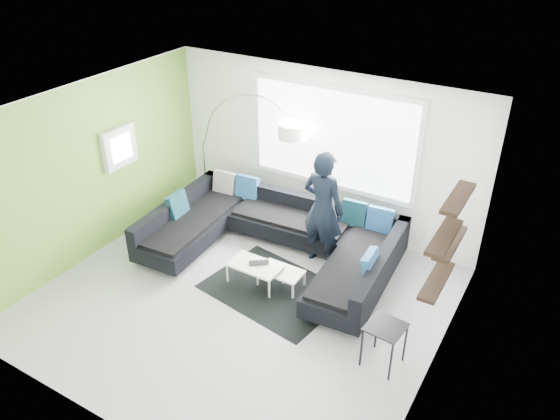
{
  "coord_description": "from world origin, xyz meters",
  "views": [
    {
      "loc": [
        3.64,
        -5.05,
        5.1
      ],
      "look_at": [
        0.13,
        0.9,
        1.11
      ],
      "focal_mm": 35.0,
      "sensor_mm": 36.0,
      "label": 1
    }
  ],
  "objects_px": {
    "arc_lamp": "(203,145)",
    "side_table": "(383,345)",
    "coffee_table": "(268,275)",
    "laptop": "(259,264)",
    "sectional_sofa": "(271,242)",
    "person": "(323,209)"
  },
  "relations": [
    {
      "from": "side_table",
      "to": "laptop",
      "type": "xyz_separation_m",
      "value": [
        -2.19,
        0.6,
        0.04
      ]
    },
    {
      "from": "sectional_sofa",
      "to": "person",
      "type": "distance_m",
      "value": 1.0
    },
    {
      "from": "laptop",
      "to": "coffee_table",
      "type": "bearing_deg",
      "value": -18.99
    },
    {
      "from": "person",
      "to": "sectional_sofa",
      "type": "bearing_deg",
      "value": 36.97
    },
    {
      "from": "sectional_sofa",
      "to": "side_table",
      "type": "relative_size",
      "value": 6.53
    },
    {
      "from": "laptop",
      "to": "person",
      "type": "bearing_deg",
      "value": 25.63
    },
    {
      "from": "sectional_sofa",
      "to": "arc_lamp",
      "type": "relative_size",
      "value": 1.73
    },
    {
      "from": "sectional_sofa",
      "to": "laptop",
      "type": "relative_size",
      "value": 11.0
    },
    {
      "from": "side_table",
      "to": "person",
      "type": "xyz_separation_m",
      "value": [
        -1.67,
        1.61,
        0.65
      ]
    },
    {
      "from": "sectional_sofa",
      "to": "laptop",
      "type": "distance_m",
      "value": 0.61
    },
    {
      "from": "arc_lamp",
      "to": "side_table",
      "type": "height_order",
      "value": "arc_lamp"
    },
    {
      "from": "coffee_table",
      "to": "laptop",
      "type": "distance_m",
      "value": 0.22
    },
    {
      "from": "coffee_table",
      "to": "person",
      "type": "xyz_separation_m",
      "value": [
        0.4,
        0.97,
        0.79
      ]
    },
    {
      "from": "coffee_table",
      "to": "laptop",
      "type": "height_order",
      "value": "laptop"
    },
    {
      "from": "sectional_sofa",
      "to": "side_table",
      "type": "distance_m",
      "value": 2.63
    },
    {
      "from": "arc_lamp",
      "to": "side_table",
      "type": "distance_m",
      "value": 5.09
    },
    {
      "from": "laptop",
      "to": "arc_lamp",
      "type": "bearing_deg",
      "value": 106.46
    },
    {
      "from": "sectional_sofa",
      "to": "laptop",
      "type": "xyz_separation_m",
      "value": [
        0.15,
        -0.59,
        -0.02
      ]
    },
    {
      "from": "sectional_sofa",
      "to": "side_table",
      "type": "xyz_separation_m",
      "value": [
        2.35,
        -1.19,
        -0.06
      ]
    },
    {
      "from": "person",
      "to": "side_table",
      "type": "bearing_deg",
      "value": 141.26
    },
    {
      "from": "coffee_table",
      "to": "person",
      "type": "height_order",
      "value": "person"
    },
    {
      "from": "sectional_sofa",
      "to": "person",
      "type": "bearing_deg",
      "value": 27.89
    }
  ]
}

